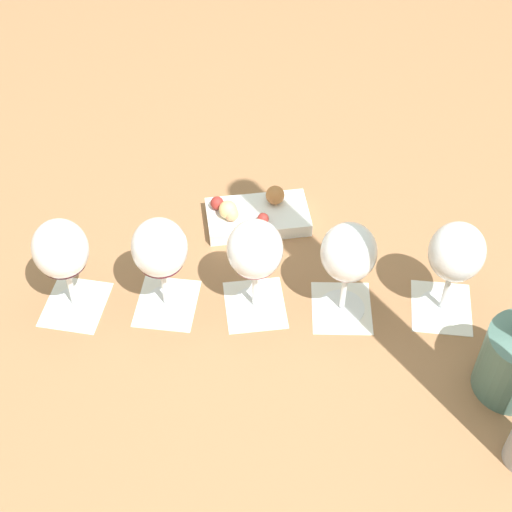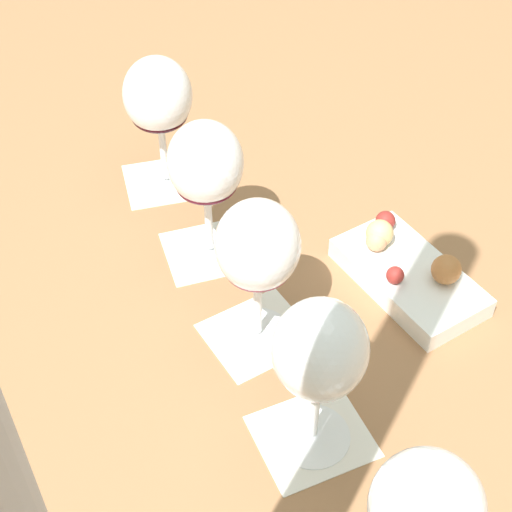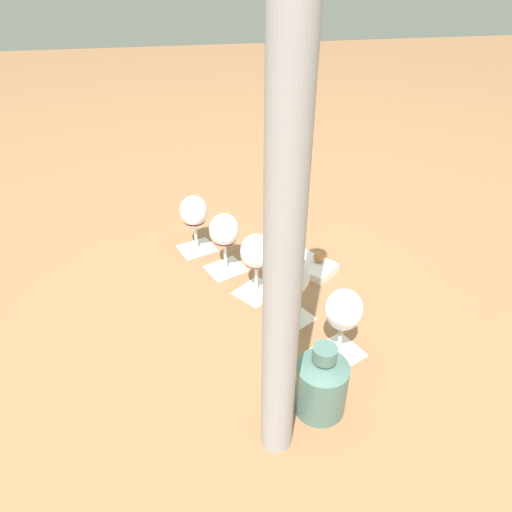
{
  "view_description": "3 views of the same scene",
  "coord_description": "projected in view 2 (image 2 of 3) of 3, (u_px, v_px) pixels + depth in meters",
  "views": [
    {
      "loc": [
        -0.4,
        0.69,
        1.0
      ],
      "look_at": [
        -0.0,
        0.0,
        0.12
      ],
      "focal_mm": 55.0,
      "sensor_mm": 36.0,
      "label": 1
    },
    {
      "loc": [
        -0.55,
        -0.05,
        0.66
      ],
      "look_at": [
        -0.0,
        0.0,
        0.12
      ],
      "focal_mm": 55.0,
      "sensor_mm": 36.0,
      "label": 2
    },
    {
      "loc": [
        -0.98,
        0.18,
        0.79
      ],
      "look_at": [
        -0.0,
        0.0,
        0.12
      ],
      "focal_mm": 32.0,
      "sensor_mm": 36.0,
      "label": 3
    }
  ],
  "objects": [
    {
      "name": "ground_plane",
      "position": [
        257.0,
        334.0,
        0.86
      ],
      "size": [
        8.0,
        8.0,
        0.0
      ],
      "primitive_type": "plane",
      "color": "#936642"
    },
    {
      "name": "wine_glass_4",
      "position": [
        158.0,
        101.0,
        0.96
      ],
      "size": [
        0.09,
        0.09,
        0.18
      ],
      "color": "white",
      "rests_on": "tasting_card_4"
    },
    {
      "name": "tasting_card_2",
      "position": [
        254.0,
        336.0,
        0.85
      ],
      "size": [
        0.14,
        0.14,
        0.0
      ],
      "color": "silver",
      "rests_on": "ground_plane"
    },
    {
      "name": "wine_glass_3",
      "position": [
        206.0,
        169.0,
        0.86
      ],
      "size": [
        0.09,
        0.09,
        0.18
      ],
      "color": "white",
      "rests_on": "tasting_card_3"
    },
    {
      "name": "wine_glass_1",
      "position": [
        319.0,
        356.0,
        0.68
      ],
      "size": [
        0.09,
        0.09,
        0.18
      ],
      "color": "white",
      "rests_on": "tasting_card_1"
    },
    {
      "name": "snack_dish",
      "position": [
        407.0,
        271.0,
        0.9
      ],
      "size": [
        0.2,
        0.19,
        0.06
      ],
      "color": "white",
      "rests_on": "ground_plane"
    },
    {
      "name": "tasting_card_4",
      "position": [
        166.0,
        181.0,
        1.05
      ],
      "size": [
        0.13,
        0.13,
        0.0
      ],
      "color": "silver",
      "rests_on": "ground_plane"
    },
    {
      "name": "wine_glass_2",
      "position": [
        253.0,
        254.0,
        0.77
      ],
      "size": [
        0.09,
        0.09,
        0.18
      ],
      "color": "white",
      "rests_on": "tasting_card_2"
    },
    {
      "name": "tasting_card_1",
      "position": [
        312.0,
        436.0,
        0.76
      ],
      "size": [
        0.14,
        0.14,
        0.0
      ],
      "color": "silver",
      "rests_on": "ground_plane"
    },
    {
      "name": "tasting_card_3",
      "position": [
        210.0,
        250.0,
        0.95
      ],
      "size": [
        0.13,
        0.14,
        0.0
      ],
      "color": "silver",
      "rests_on": "ground_plane"
    }
  ]
}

